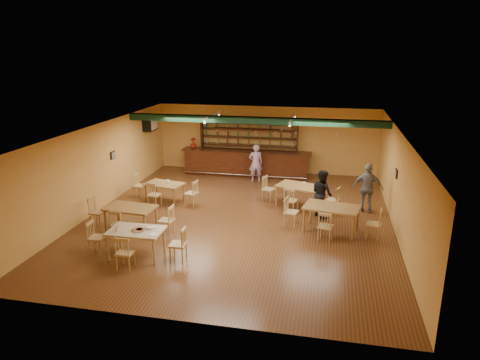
% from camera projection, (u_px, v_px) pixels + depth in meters
% --- Properties ---
extents(floor, '(12.00, 12.00, 0.00)m').
position_uv_depth(floor, '(239.00, 218.00, 14.91)').
color(floor, '#503117').
rests_on(floor, ground).
extents(ceiling_beam, '(10.00, 0.30, 0.25)m').
position_uv_depth(ceiling_beam, '(254.00, 120.00, 16.71)').
color(ceiling_beam, black).
rests_on(ceiling_beam, ceiling).
extents(track_rail_left, '(0.05, 2.50, 0.05)m').
position_uv_depth(track_rail_left, '(212.00, 115.00, 17.60)').
color(track_rail_left, silver).
rests_on(track_rail_left, ceiling).
extents(track_rail_right, '(0.05, 2.50, 0.05)m').
position_uv_depth(track_rail_right, '(293.00, 117.00, 16.98)').
color(track_rail_right, silver).
rests_on(track_rail_right, ceiling).
extents(ac_unit, '(0.34, 0.70, 0.48)m').
position_uv_depth(ac_unit, '(150.00, 124.00, 19.10)').
color(ac_unit, silver).
rests_on(ac_unit, wall_left).
extents(picture_left, '(0.04, 0.34, 0.28)m').
position_uv_depth(picture_left, '(113.00, 155.00, 16.32)').
color(picture_left, black).
rests_on(picture_left, wall_left).
extents(picture_right, '(0.04, 0.34, 0.28)m').
position_uv_depth(picture_right, '(396.00, 174.00, 13.93)').
color(picture_right, black).
rests_on(picture_right, wall_right).
extents(bar_counter, '(5.77, 0.85, 1.13)m').
position_uv_depth(bar_counter, '(246.00, 163.00, 19.72)').
color(bar_counter, '#33110A').
rests_on(bar_counter, ground).
extents(back_bar_hutch, '(4.46, 0.40, 2.28)m').
position_uv_depth(back_bar_hutch, '(249.00, 147.00, 20.15)').
color(back_bar_hutch, '#33110A').
rests_on(back_bar_hutch, ground).
extents(poinsettia, '(0.34, 0.34, 0.48)m').
position_uv_depth(poinsettia, '(193.00, 143.00, 19.96)').
color(poinsettia, '#9D200E').
rests_on(poinsettia, bar_counter).
extents(dining_table_a, '(1.53, 1.11, 0.69)m').
position_uv_depth(dining_table_a, '(165.00, 192.00, 16.44)').
color(dining_table_a, olive).
rests_on(dining_table_a, ground).
extents(dining_table_b, '(1.81, 1.42, 0.79)m').
position_uv_depth(dining_table_b, '(299.00, 196.00, 15.85)').
color(dining_table_b, olive).
rests_on(dining_table_b, ground).
extents(dining_table_c, '(1.60, 1.04, 0.76)m').
position_uv_depth(dining_table_c, '(131.00, 218.00, 13.81)').
color(dining_table_c, olive).
rests_on(dining_table_c, ground).
extents(dining_table_d, '(1.82, 1.31, 0.83)m').
position_uv_depth(dining_table_d, '(331.00, 219.00, 13.68)').
color(dining_table_d, olive).
rests_on(dining_table_d, ground).
extents(near_table, '(1.47, 0.96, 0.78)m').
position_uv_depth(near_table, '(137.00, 243.00, 12.05)').
color(near_table, tan).
rests_on(near_table, ground).
extents(pizza_tray, '(0.47, 0.47, 0.01)m').
position_uv_depth(pizza_tray, '(139.00, 230.00, 11.92)').
color(pizza_tray, silver).
rests_on(pizza_tray, near_table).
extents(parmesan_shaker, '(0.07, 0.07, 0.11)m').
position_uv_depth(parmesan_shaker, '(117.00, 229.00, 11.87)').
color(parmesan_shaker, '#EAE5C6').
rests_on(parmesan_shaker, near_table).
extents(napkin_stack, '(0.25, 0.23, 0.03)m').
position_uv_depth(napkin_stack, '(151.00, 227.00, 12.06)').
color(napkin_stack, white).
rests_on(napkin_stack, near_table).
extents(pizza_server, '(0.32, 0.09, 0.00)m').
position_uv_depth(pizza_server, '(145.00, 229.00, 11.93)').
color(pizza_server, silver).
rests_on(pizza_server, pizza_tray).
extents(side_plate, '(0.22, 0.22, 0.01)m').
position_uv_depth(side_plate, '(153.00, 234.00, 11.63)').
color(side_plate, white).
rests_on(side_plate, near_table).
extents(patron_bar, '(0.67, 0.53, 1.61)m').
position_uv_depth(patron_bar, '(256.00, 163.00, 18.77)').
color(patron_bar, purple).
rests_on(patron_bar, ground).
extents(patron_right_a, '(0.96, 1.00, 1.63)m').
position_uv_depth(patron_right_a, '(322.00, 193.00, 14.83)').
color(patron_right_a, black).
rests_on(patron_right_a, ground).
extents(patron_right_b, '(1.07, 0.56, 1.74)m').
position_uv_depth(patron_right_b, '(368.00, 188.00, 15.19)').
color(patron_right_b, gray).
rests_on(patron_right_b, ground).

